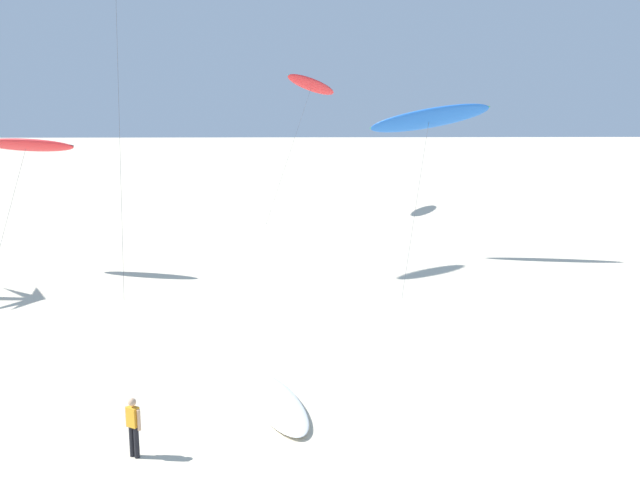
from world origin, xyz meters
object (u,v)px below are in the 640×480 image
flying_kite_0 (429,118)px  person_near_left (133,425)px  grounded_kite_0 (277,403)px  flying_kite_4 (312,85)px  flying_kite_5 (26,145)px

flying_kite_0 → person_near_left: bearing=-116.1°
grounded_kite_0 → flying_kite_4: bearing=87.9°
flying_kite_0 → flying_kite_4: size_ratio=0.84×
flying_kite_4 → person_near_left: size_ratio=6.74×
flying_kite_0 → grounded_kite_0: flying_kite_0 is taller
flying_kite_0 → flying_kite_4: bearing=109.7°
flying_kite_0 → flying_kite_4: 18.73m
flying_kite_0 → person_near_left: size_ratio=5.66×
flying_kite_5 → grounded_kite_0: 22.28m
flying_kite_4 → flying_kite_0: bearing=-70.3°
flying_kite_5 → grounded_kite_0: flying_kite_5 is taller
flying_kite_5 → grounded_kite_0: (13.20, -16.72, -6.53)m
flying_kite_4 → grounded_kite_0: flying_kite_4 is taller
flying_kite_0 → person_near_left: flying_kite_0 is taller
flying_kite_5 → grounded_kite_0: size_ratio=1.45×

